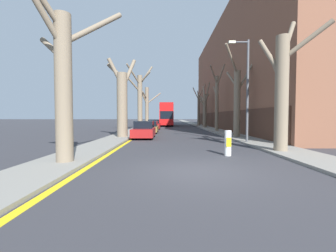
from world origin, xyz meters
TOP-DOWN VIEW (x-y plane):
  - ground_plane at (0.00, 0.00)m, footprint 300.00×300.00m
  - sidewalk_left at (-5.22, 50.00)m, footprint 2.25×120.00m
  - sidewalk_right at (5.22, 50.00)m, footprint 2.25×120.00m
  - building_facade_right at (11.34, 26.07)m, footprint 10.08×41.37m
  - kerb_line_stripe at (-3.91, 50.00)m, footprint 0.24×120.00m
  - street_tree_left_0 at (-5.00, 1.05)m, footprint 3.26×3.99m
  - street_tree_left_1 at (-4.94, 11.77)m, footprint 2.44×2.29m
  - street_tree_left_2 at (-4.76, 22.40)m, footprint 3.60×3.76m
  - street_tree_left_3 at (-4.92, 34.37)m, footprint 3.93×3.01m
  - street_tree_right_0 at (4.81, 3.92)m, footprint 2.86×4.14m
  - street_tree_right_1 at (4.98, 11.93)m, footprint 3.10×3.86m
  - street_tree_right_2 at (4.98, 19.95)m, footprint 1.59×4.45m
  - street_tree_right_3 at (5.00, 29.10)m, footprint 1.96×4.32m
  - street_tree_right_4 at (5.04, 36.33)m, footprint 3.18×2.33m
  - double_decker_bus at (-1.26, 37.26)m, footprint 2.51×11.42m
  - parked_car_0 at (-3.05, 11.63)m, footprint 1.76×3.96m
  - parked_car_1 at (-3.05, 18.11)m, footprint 1.79×4.39m
  - parked_car_2 at (-3.05, 24.93)m, footprint 1.77×4.29m
  - lamp_post at (4.32, 7.80)m, footprint 1.40×0.20m
  - traffic_bollard at (1.84, 2.98)m, footprint 0.31×0.32m

SIDE VIEW (x-z plane):
  - ground_plane at x=0.00m, z-range 0.00..0.00m
  - kerb_line_stripe at x=-3.91m, z-range 0.00..0.01m
  - sidewalk_left at x=-5.22m, z-range 0.00..0.12m
  - sidewalk_right at x=5.22m, z-range 0.00..0.12m
  - traffic_bollard at x=1.84m, z-range 0.00..1.20m
  - parked_car_1 at x=-3.05m, z-range -0.03..1.29m
  - parked_car_2 at x=-3.05m, z-range -0.04..1.39m
  - parked_car_0 at x=-3.05m, z-range -0.05..1.42m
  - double_decker_bus at x=-1.26m, z-range 0.29..4.64m
  - street_tree_left_1 at x=-4.94m, z-range -0.35..6.74m
  - street_tree_right_3 at x=5.00m, z-range -0.33..6.90m
  - street_tree_right_1 at x=4.98m, z-range -0.49..7.15m
  - street_tree_right_0 at x=4.81m, z-range -0.09..6.76m
  - street_tree_left_0 at x=-5.00m, z-range -0.22..6.96m
  - street_tree_right_4 at x=5.04m, z-range -0.67..7.71m
  - street_tree_right_2 at x=4.98m, z-range -0.15..7.68m
  - street_tree_left_3 at x=-4.92m, z-range 0.28..7.55m
  - lamp_post at x=4.32m, z-range 0.45..7.47m
  - street_tree_left_2 at x=-4.76m, z-range -0.18..8.61m
  - building_facade_right at x=11.34m, z-range -0.01..15.72m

